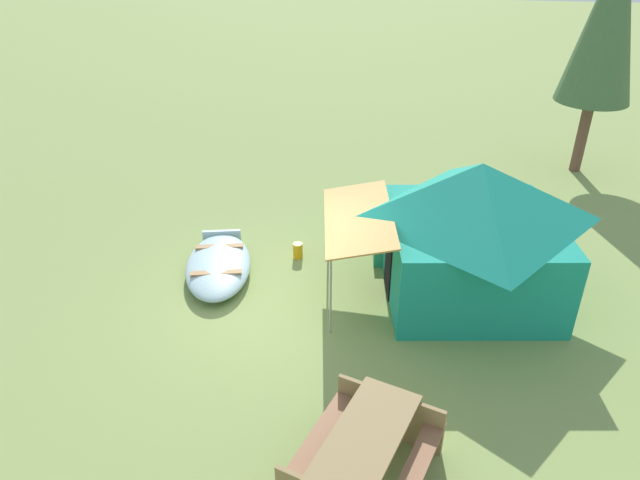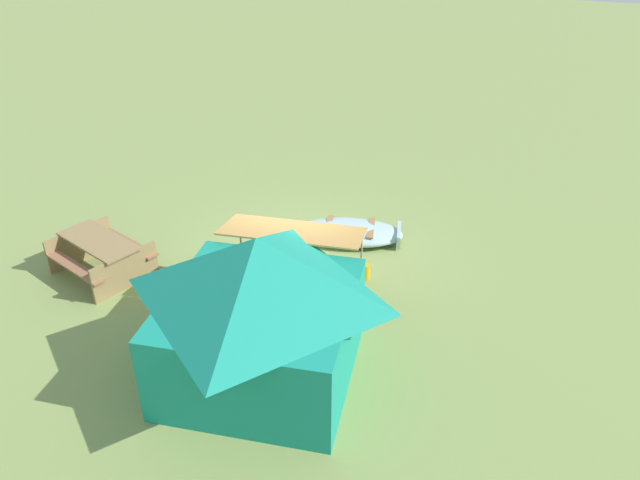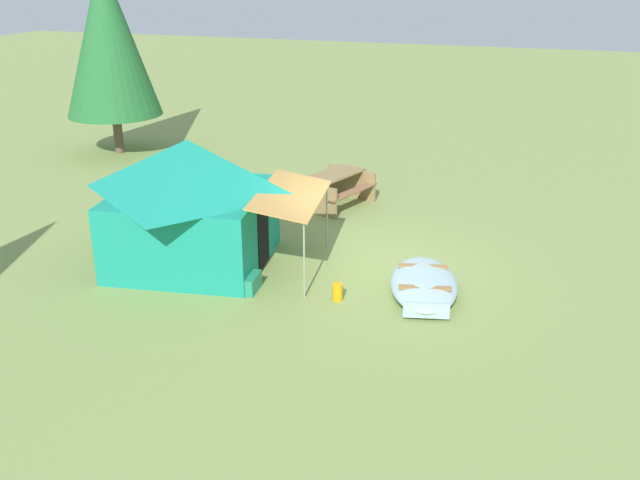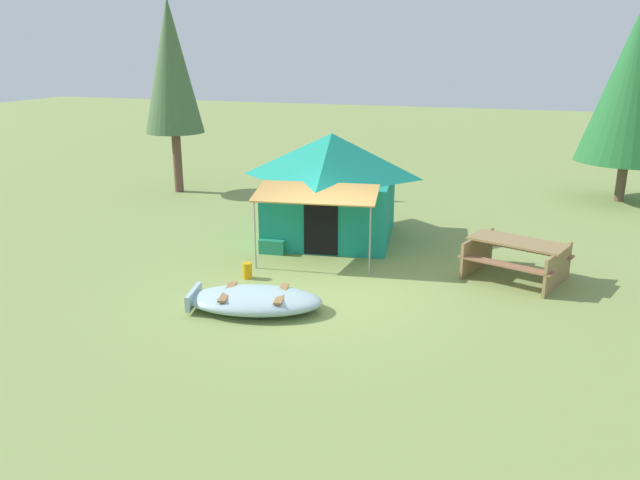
% 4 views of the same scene
% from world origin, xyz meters
% --- Properties ---
extents(ground_plane, '(80.00, 80.00, 0.00)m').
position_xyz_m(ground_plane, '(0.00, 0.00, 0.00)').
color(ground_plane, '#80944E').
extents(beached_rowboat, '(2.63, 1.75, 0.37)m').
position_xyz_m(beached_rowboat, '(-0.80, -1.33, 0.19)').
color(beached_rowboat, '#9DBCC2').
rests_on(beached_rowboat, ground_plane).
extents(canvas_cabin_tent, '(3.51, 4.53, 2.55)m').
position_xyz_m(canvas_cabin_tent, '(-0.86, 3.36, 1.32)').
color(canvas_cabin_tent, '#188D77').
rests_on(canvas_cabin_tent, ground_plane).
extents(picnic_table, '(2.24, 2.01, 0.80)m').
position_xyz_m(picnic_table, '(3.53, 1.83, 0.50)').
color(picnic_table, olive).
rests_on(picnic_table, ground_plane).
extents(cooler_box, '(0.61, 0.44, 0.32)m').
position_xyz_m(cooler_box, '(-1.75, 1.81, 0.16)').
color(cooler_box, '#238965').
rests_on(cooler_box, ground_plane).
extents(fuel_can, '(0.25, 0.25, 0.33)m').
position_xyz_m(fuel_can, '(-1.60, 0.09, 0.16)').
color(fuel_can, orange).
rests_on(fuel_can, ground_plane).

